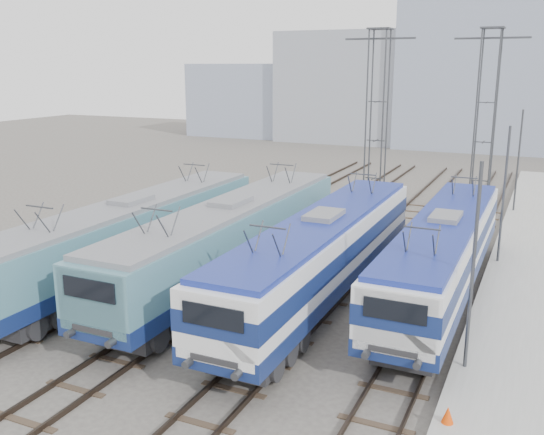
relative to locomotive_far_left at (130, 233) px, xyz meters
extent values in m
plane|color=#514C47|center=(6.75, -4.80, -2.26)|extent=(160.00, 160.00, 0.00)
cube|color=#9E9E99|center=(16.95, 3.20, -2.11)|extent=(4.00, 70.00, 0.30)
cube|color=navy|center=(0.00, 0.22, -0.87)|extent=(2.88, 18.18, 0.61)
cube|color=teal|center=(0.00, 0.22, 0.34)|extent=(2.83, 18.18, 1.82)
cube|color=slate|center=(0.00, 0.22, 1.35)|extent=(2.60, 17.46, 0.20)
cube|color=#262628|center=(0.00, -5.84, -1.63)|extent=(2.12, 3.64, 0.68)
cube|color=#262628|center=(0.00, 6.28, -1.63)|extent=(2.12, 3.64, 0.68)
cube|color=navy|center=(4.50, 1.46, -0.84)|extent=(2.94, 18.61, 0.62)
cube|color=teal|center=(4.50, 1.46, 0.40)|extent=(2.89, 18.61, 1.86)
cube|color=teal|center=(4.50, -7.48, 0.21)|extent=(2.66, 0.72, 2.11)
cube|color=slate|center=(4.50, 1.46, 1.43)|extent=(2.66, 17.86, 0.21)
cube|color=#262628|center=(4.50, -4.75, -1.62)|extent=(2.17, 3.72, 0.70)
cube|color=#262628|center=(4.50, 7.66, -1.62)|extent=(2.17, 3.72, 0.70)
cube|color=navy|center=(9.00, 1.15, -0.87)|extent=(2.88, 18.17, 0.61)
cube|color=white|center=(9.00, 1.15, 0.34)|extent=(2.83, 18.17, 1.82)
cube|color=navy|center=(9.00, 1.15, 0.29)|extent=(2.87, 18.19, 0.71)
cube|color=white|center=(9.00, -7.58, 0.16)|extent=(2.60, 0.71, 2.06)
cube|color=navy|center=(9.00, 1.15, 1.35)|extent=(2.60, 17.45, 0.20)
cube|color=#262628|center=(9.00, -4.91, -1.63)|extent=(2.12, 3.63, 0.68)
cube|color=#262628|center=(9.00, 7.21, -1.63)|extent=(2.12, 3.63, 0.68)
cube|color=navy|center=(13.50, 3.59, -0.92)|extent=(2.76, 17.41, 0.58)
cube|color=white|center=(13.50, 3.59, 0.24)|extent=(2.71, 17.41, 1.74)
cube|color=navy|center=(13.50, 3.59, 0.19)|extent=(2.75, 17.43, 0.68)
cube|color=white|center=(13.50, -4.78, 0.06)|extent=(2.49, 0.68, 1.97)
cube|color=navy|center=(13.50, 3.59, 1.20)|extent=(2.49, 16.71, 0.19)
cube|color=#262628|center=(13.50, -2.22, -1.65)|extent=(2.03, 3.48, 0.65)
cube|color=#262628|center=(13.50, 9.39, -1.65)|extent=(2.03, 3.48, 0.65)
cylinder|color=#3F4247|center=(6.20, 16.65, 3.74)|extent=(0.10, 0.10, 12.00)
cylinder|color=#3F4247|center=(7.30, 16.65, 3.74)|extent=(0.10, 0.10, 12.00)
cylinder|color=#3F4247|center=(6.20, 17.75, 3.74)|extent=(0.10, 0.10, 12.00)
cylinder|color=#3F4247|center=(7.30, 17.75, 3.74)|extent=(0.10, 0.10, 12.00)
cube|color=#3F4247|center=(6.75, 17.20, 9.14)|extent=(4.50, 0.12, 0.12)
cylinder|color=#3F4247|center=(12.70, 18.65, 3.74)|extent=(0.10, 0.10, 12.00)
cylinder|color=#3F4247|center=(13.80, 18.65, 3.74)|extent=(0.10, 0.10, 12.00)
cylinder|color=#3F4247|center=(12.70, 19.75, 3.74)|extent=(0.10, 0.10, 12.00)
cylinder|color=#3F4247|center=(13.80, 19.75, 3.74)|extent=(0.10, 0.10, 12.00)
cube|color=#3F4247|center=(13.25, 19.20, 9.14)|extent=(4.50, 0.12, 0.12)
cylinder|color=#3F4247|center=(15.35, -2.80, 1.24)|extent=(0.12, 0.12, 7.00)
cylinder|color=#3F4247|center=(15.35, 9.20, 1.24)|extent=(0.12, 0.12, 7.00)
cylinder|color=#3F4247|center=(15.35, 21.20, 1.24)|extent=(0.12, 0.12, 7.00)
cone|color=#E74106|center=(15.35, -6.33, -1.72)|extent=(0.33, 0.33, 0.49)
cube|color=#9399A6|center=(-7.25, 57.20, 4.74)|extent=(18.00, 12.00, 14.00)
cube|color=#8E99B0|center=(10.75, 57.20, 6.74)|extent=(22.00, 14.00, 18.00)
cube|color=#8E99B0|center=(-23.25, 57.20, 2.74)|extent=(14.00, 10.00, 10.00)
camera|label=1|loc=(17.12, -21.63, 7.49)|focal=40.00mm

